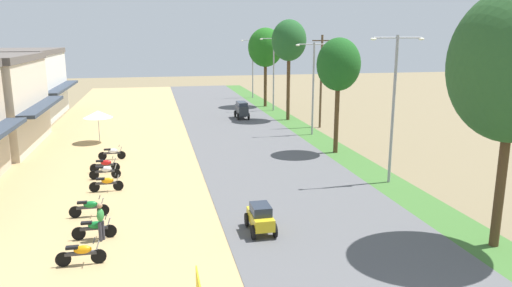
{
  "coord_description": "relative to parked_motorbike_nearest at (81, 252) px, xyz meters",
  "views": [
    {
      "loc": [
        -7.19,
        -9.09,
        8.35
      ],
      "look_at": [
        -0.74,
        21.13,
        1.33
      ],
      "focal_mm": 33.81,
      "sensor_mm": 36.0,
      "label": 1
    }
  ],
  "objects": [
    {
      "name": "parked_motorbike_third",
      "position": [
        -0.29,
        4.97,
        0.0
      ],
      "size": [
        1.8,
        0.54,
        0.94
      ],
      "color": "black",
      "rests_on": "dirt_shoulder"
    },
    {
      "name": "utility_pole_near",
      "position": [
        17.63,
        23.94,
        3.79
      ],
      "size": [
        1.8,
        0.2,
        8.3
      ],
      "color": "brown",
      "rests_on": "ground"
    },
    {
      "name": "parked_motorbike_fourth",
      "position": [
        0.16,
        8.67,
        0.0
      ],
      "size": [
        1.8,
        0.54,
        0.94
      ],
      "color": "black",
      "rests_on": "dirt_shoulder"
    },
    {
      "name": "parked_motorbike_nearest",
      "position": [
        0.0,
        0.0,
        0.0
      ],
      "size": [
        1.8,
        0.54,
        0.94
      ],
      "color": "black",
      "rests_on": "dirt_shoulder"
    },
    {
      "name": "parked_motorbike_second",
      "position": [
        0.22,
        2.34,
        0.0
      ],
      "size": [
        1.8,
        0.54,
        0.94
      ],
      "color": "black",
      "rests_on": "dirt_shoulder"
    },
    {
      "name": "median_tree_third",
      "position": [
        15.8,
        28.21,
        7.15
      ],
      "size": [
        3.34,
        3.34,
        9.69
      ],
      "color": "#4C351E",
      "rests_on": "median_strip"
    },
    {
      "name": "parked_motorbike_sixth",
      "position": [
        -0.25,
        12.57,
        0.0
      ],
      "size": [
        1.8,
        0.54,
        0.94
      ],
      "color": "black",
      "rests_on": "dirt_shoulder"
    },
    {
      "name": "median_tree_second",
      "position": [
        15.44,
        14.39,
        5.71
      ],
      "size": [
        3.03,
        3.03,
        8.08
      ],
      "color": "#4C351E",
      "rests_on": "median_strip"
    },
    {
      "name": "median_tree_fourth",
      "position": [
        15.67,
        37.57,
        6.28
      ],
      "size": [
        4.0,
        4.0,
        9.04
      ],
      "color": "#4C351E",
      "rests_on": "median_strip"
    },
    {
      "name": "streetlamp_far",
      "position": [
        15.84,
        34.32,
        4.1
      ],
      "size": [
        3.16,
        0.2,
        7.99
      ],
      "color": "gray",
      "rests_on": "median_strip"
    },
    {
      "name": "shophouse_far",
      "position": [
        -9.93,
        34.79,
        2.91
      ],
      "size": [
        7.7,
        12.92,
        6.9
      ],
      "color": "silver",
      "rests_on": "ground"
    },
    {
      "name": "parked_motorbike_seventh",
      "position": [
        -0.06,
        15.62,
        0.0
      ],
      "size": [
        1.8,
        0.54,
        0.94
      ],
      "color": "black",
      "rests_on": "dirt_shoulder"
    },
    {
      "name": "pedestrian_on_shoulder",
      "position": [
        0.51,
        2.1,
        0.41
      ],
      "size": [
        0.39,
        0.43,
        1.62
      ],
      "color": "#33333D",
      "rests_on": "dirt_shoulder"
    },
    {
      "name": "streetlamp_farthest",
      "position": [
        15.84,
        45.66,
        3.95
      ],
      "size": [
        3.16,
        0.2,
        7.69
      ],
      "color": "gray",
      "rests_on": "median_strip"
    },
    {
      "name": "parked_motorbike_fifth",
      "position": [
        -0.11,
        11.08,
        0.0
      ],
      "size": [
        1.8,
        0.54,
        0.94
      ],
      "color": "black",
      "rests_on": "dirt_shoulder"
    },
    {
      "name": "vendor_umbrella",
      "position": [
        -1.44,
        21.31,
        1.75
      ],
      "size": [
        2.2,
        2.2,
        2.52
      ],
      "color": "#99999E",
      "rests_on": "dirt_shoulder"
    },
    {
      "name": "car_van_charcoal",
      "position": [
        11.43,
        29.79,
        0.47
      ],
      "size": [
        1.19,
        2.41,
        1.67
      ],
      "color": "#282D33",
      "rests_on": "road_strip"
    },
    {
      "name": "car_hatchback_yellow",
      "position": [
        7.07,
        1.57,
        0.19
      ],
      "size": [
        1.04,
        2.0,
        1.23
      ],
      "color": "gold",
      "rests_on": "road_strip"
    },
    {
      "name": "streetlamp_near",
      "position": [
        15.84,
        7.04,
        4.24
      ],
      "size": [
        3.16,
        0.2,
        8.26
      ],
      "color": "gray",
      "rests_on": "median_strip"
    },
    {
      "name": "streetlamp_mid",
      "position": [
        15.84,
        20.83,
        3.92
      ],
      "size": [
        3.16,
        0.2,
        7.65
      ],
      "color": "gray",
      "rests_on": "median_strip"
    }
  ]
}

